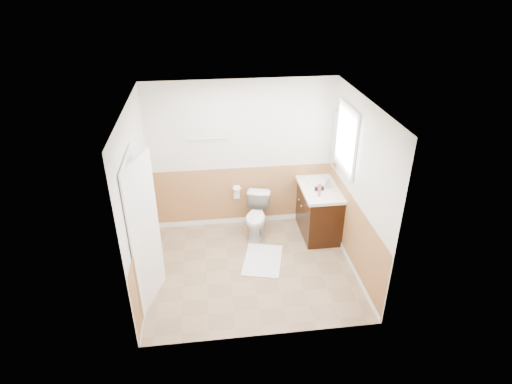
{
  "coord_description": "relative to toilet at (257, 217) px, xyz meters",
  "views": [
    {
      "loc": [
        -0.57,
        -4.97,
        4.02
      ],
      "look_at": [
        0.1,
        0.25,
        1.15
      ],
      "focal_mm": 29.74,
      "sensor_mm": 36.0,
      "label": 1
    }
  ],
  "objects": [
    {
      "name": "vanity_cabinet",
      "position": [
        1.02,
        0.01,
        0.06
      ],
      "size": [
        0.55,
        1.1,
        0.8
      ],
      "primitive_type": "cube",
      "color": "black",
      "rests_on": "floor"
    },
    {
      "name": "countertop",
      "position": [
        1.01,
        0.01,
        0.48
      ],
      "size": [
        0.6,
        1.15,
        0.05
      ],
      "primitive_type": "cube",
      "color": "white",
      "rests_on": "vanity_cabinet"
    },
    {
      "name": "wainscot_back",
      "position": [
        -0.19,
        0.41,
        0.16
      ],
      "size": [
        3.0,
        0.0,
        3.0
      ],
      "primitive_type": "plane",
      "rotation": [
        1.57,
        0.0,
        0.0
      ],
      "color": "#B27B47",
      "rests_on": "floor"
    },
    {
      "name": "door",
      "position": [
        -1.59,
        -1.33,
        0.68
      ],
      "size": [
        0.29,
        0.78,
        2.04
      ],
      "primitive_type": "cube",
      "rotation": [
        0.0,
        0.0,
        -0.31
      ],
      "color": "white",
      "rests_on": "wall_left"
    },
    {
      "name": "bath_mat",
      "position": [
        0.0,
        -0.73,
        -0.33
      ],
      "size": [
        0.73,
        0.91,
        0.02
      ],
      "primitive_type": "cube",
      "rotation": [
        0.0,
        0.0,
        -0.25
      ],
      "color": "silver",
      "rests_on": "floor"
    },
    {
      "name": "floor",
      "position": [
        -0.19,
        -0.88,
        -0.34
      ],
      "size": [
        3.0,
        3.0,
        0.0
      ],
      "primitive_type": "plane",
      "color": "#8C7051",
      "rests_on": "ground"
    },
    {
      "name": "wall_back",
      "position": [
        -0.19,
        0.42,
        0.91
      ],
      "size": [
        3.0,
        0.0,
        3.0
      ],
      "primitive_type": "plane",
      "rotation": [
        1.57,
        0.0,
        0.0
      ],
      "color": "silver",
      "rests_on": "floor"
    },
    {
      "name": "vanity_knob_right",
      "position": [
        0.72,
        0.11,
        0.21
      ],
      "size": [
        0.03,
        0.03,
        0.03
      ],
      "primitive_type": "sphere",
      "color": "#B5B6BC",
      "rests_on": "vanity_cabinet"
    },
    {
      "name": "wall_right",
      "position": [
        1.31,
        -0.88,
        0.91
      ],
      "size": [
        0.0,
        3.0,
        3.0
      ],
      "primitive_type": "plane",
      "rotation": [
        1.57,
        0.0,
        -1.57
      ],
      "color": "silver",
      "rests_on": "floor"
    },
    {
      "name": "towel_bar",
      "position": [
        -0.74,
        0.37,
        1.26
      ],
      "size": [
        0.62,
        0.02,
        0.02
      ],
      "primitive_type": "cylinder",
      "rotation": [
        0.0,
        1.57,
        0.0
      ],
      "color": "silver",
      "rests_on": "wall_back"
    },
    {
      "name": "tp_holder_bar",
      "position": [
        -0.29,
        0.35,
        0.36
      ],
      "size": [
        0.14,
        0.02,
        0.02
      ],
      "primitive_type": "cylinder",
      "rotation": [
        0.0,
        1.57,
        0.0
      ],
      "color": "silver",
      "rests_on": "wall_back"
    },
    {
      "name": "hair_dryer_handle",
      "position": [
        0.94,
        -0.12,
        0.51
      ],
      "size": [
        0.03,
        0.03,
        0.07
      ],
      "primitive_type": "cylinder",
      "color": "black",
      "rests_on": "countertop"
    },
    {
      "name": "wall_front",
      "position": [
        -0.19,
        -2.18,
        0.91
      ],
      "size": [
        3.0,
        0.0,
        3.0
      ],
      "primitive_type": "plane",
      "rotation": [
        -1.57,
        0.0,
        0.0
      ],
      "color": "silver",
      "rests_on": "floor"
    },
    {
      "name": "faucet",
      "position": [
        1.2,
        0.16,
        0.58
      ],
      "size": [
        0.02,
        0.02,
        0.14
      ],
      "primitive_type": "cylinder",
      "color": "white",
      "rests_on": "countertop"
    },
    {
      "name": "hair_dryer_body",
      "position": [
        0.97,
        -0.16,
        0.54
      ],
      "size": [
        0.14,
        0.07,
        0.07
      ],
      "primitive_type": "cylinder",
      "rotation": [
        0.0,
        1.57,
        0.0
      ],
      "color": "black",
      "rests_on": "countertop"
    },
    {
      "name": "sink_basin",
      "position": [
        1.02,
        0.16,
        0.52
      ],
      "size": [
        0.36,
        0.36,
        0.02
      ],
      "primitive_type": "cylinder",
      "color": "silver",
      "rests_on": "countertop"
    },
    {
      "name": "tp_roll",
      "position": [
        -0.29,
        0.35,
        0.36
      ],
      "size": [
        0.1,
        0.11,
        0.11
      ],
      "primitive_type": "cylinder",
      "rotation": [
        0.0,
        1.57,
        0.0
      ],
      "color": "white",
      "rests_on": "tp_holder_bar"
    },
    {
      "name": "wainscot_front",
      "position": [
        -0.19,
        -2.17,
        0.16
      ],
      "size": [
        3.0,
        0.0,
        3.0
      ],
      "primitive_type": "plane",
      "rotation": [
        -1.57,
        0.0,
        0.0
      ],
      "color": "#B27B47",
      "rests_on": "floor"
    },
    {
      "name": "tp_sheet",
      "position": [
        -0.29,
        0.35,
        0.25
      ],
      "size": [
        0.1,
        0.01,
        0.16
      ],
      "primitive_type": "cube",
      "color": "white",
      "rests_on": "tp_roll"
    },
    {
      "name": "wainscot_left",
      "position": [
        -1.68,
        -0.88,
        0.16
      ],
      "size": [
        0.0,
        2.6,
        2.6
      ],
      "primitive_type": "plane",
      "rotation": [
        1.57,
        0.0,
        1.57
      ],
      "color": "#B27B47",
      "rests_on": "floor"
    },
    {
      "name": "window_frame",
      "position": [
        1.28,
        -0.29,
        1.41
      ],
      "size": [
        0.04,
        0.8,
        1.0
      ],
      "primitive_type": "cube",
      "color": "white",
      "rests_on": "wall_right"
    },
    {
      "name": "mirror_panel",
      "position": [
        1.28,
        0.22,
        1.21
      ],
      "size": [
        0.02,
        0.35,
        0.9
      ],
      "primitive_type": "cube",
      "color": "silver",
      "rests_on": "wall_right"
    },
    {
      "name": "wall_left",
      "position": [
        -1.69,
        -0.88,
        0.91
      ],
      "size": [
        0.0,
        3.0,
        3.0
      ],
      "primitive_type": "plane",
      "rotation": [
        1.57,
        0.0,
        1.57
      ],
      "color": "silver",
      "rests_on": "floor"
    },
    {
      "name": "door_frame",
      "position": [
        -1.67,
        -1.33,
        0.69
      ],
      "size": [
        0.02,
        0.92,
        2.1
      ],
      "primitive_type": "cube",
      "color": "white",
      "rests_on": "wall_left"
    },
    {
      "name": "window_glass",
      "position": [
        1.29,
        -0.29,
        1.41
      ],
      "size": [
        0.01,
        0.7,
        0.9
      ],
      "primitive_type": "cube",
      "color": "white",
      "rests_on": "wall_right"
    },
    {
      "name": "vanity_knob_left",
      "position": [
        0.72,
        -0.09,
        0.21
      ],
      "size": [
        0.03,
        0.03,
        0.03
      ],
      "primitive_type": "sphere",
      "color": "silver",
      "rests_on": "vanity_cabinet"
    },
    {
      "name": "lotion_bottle",
      "position": [
        0.92,
        -0.34,
        0.62
      ],
      "size": [
        0.05,
        0.05,
        0.22
      ],
      "primitive_type": "cylinder",
      "color": "#EC3D85",
      "rests_on": "countertop"
    },
    {
      "name": "toilet",
      "position": [
        0.0,
        0.0,
        0.0
      ],
      "size": [
        0.54,
        0.75,
        0.69
      ],
      "primitive_type": "imported",
      "rotation": [
        0.0,
        0.0,
        -0.25
      ],
      "color": "silver",
      "rests_on": "floor"
    },
    {
      "name": "ceiling",
      "position": [
        -0.19,
        -0.88,
        2.16
      ],
      "size": [
        3.0,
        3.0,
        0.0
      ],
      "primitive_type": "plane",
      "rotation": [
        3.14,
        0.0,
        0.0
      ],
      "color": "white",
      "rests_on": "floor"
    },
    {
      "name": "door_knob",
      "position": [
        -1.53,
        -1.0,
        0.61
      ],
      "size": [
        0.06,
        0.06,
        0.06
      ],
      "primitive_type": "sphere",
      "color": "silver",
      "rests_on": "door"
    },
    {
      "name": "wainscot_right",
      "position": [
        1.3,
        -0.88,
        0.16
      ],
      "size": [
        0.0,
        2.6,
        2.6
      ],
      "primitive_type": "plane",
      "rotation": [
        1.57,
        0.0,
        -1.57
      ],
      "color": "#B27B47",
      "rests_on": "floor"
    },
    {
      "name": "soap_dispenser",
      "position": [
        1.14,
        -0.07,
        0.6
      ],
      "size": [
        0.11,
        0.11,
        0.19
      ],
      "primitive_type": "imported",
      "rotation": [
        0.0,
        0.0,
        -0.3
      ],
      "color": "#8D949F",
      "rests_on": "countertop"
    }
  ]
}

